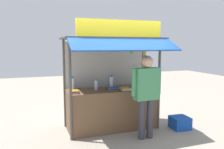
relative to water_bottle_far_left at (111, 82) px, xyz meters
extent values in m
plane|color=#9E9384|center=(-0.05, -0.18, -1.09)|extent=(20.00, 20.00, 0.00)
cube|color=brown|center=(-0.05, -0.18, -0.62)|extent=(2.08, 0.76, 0.95)
cylinder|color=#4C4742|center=(-1.09, -0.56, -0.04)|extent=(0.06, 0.06, 2.11)
cylinder|color=#4C4742|center=(0.99, -0.56, -0.04)|extent=(0.06, 0.06, 2.11)
cylinder|color=#4C4742|center=(-1.09, 0.30, -0.04)|extent=(0.06, 0.06, 2.11)
cylinder|color=#4C4742|center=(0.99, 0.30, -0.04)|extent=(0.06, 0.06, 2.11)
cube|color=#B7B2A8|center=(-0.05, 0.30, -0.06)|extent=(2.04, 0.04, 2.06)
cube|color=#3F3F44|center=(-0.05, -0.23, 1.03)|extent=(2.28, 1.06, 0.04)
cube|color=#194799|center=(-0.05, -1.01, 0.90)|extent=(2.24, 0.51, 0.26)
cube|color=yellow|center=(-0.05, -0.71, 1.23)|extent=(1.87, 0.04, 0.35)
cylinder|color=#59544C|center=(-0.05, -0.66, 0.93)|extent=(1.97, 0.02, 0.02)
cylinder|color=silver|center=(0.00, 0.00, -0.01)|extent=(0.09, 0.09, 0.27)
cylinder|color=blue|center=(0.00, 0.00, 0.15)|extent=(0.06, 0.06, 0.04)
cylinder|color=silver|center=(-0.43, -0.15, -0.03)|extent=(0.07, 0.07, 0.23)
cylinder|color=#198C33|center=(-0.43, -0.15, 0.10)|extent=(0.05, 0.05, 0.03)
cylinder|color=silver|center=(-0.93, 0.11, -0.01)|extent=(0.09, 0.09, 0.27)
cylinder|color=blue|center=(-0.93, 0.11, 0.14)|extent=(0.06, 0.06, 0.04)
cube|color=yellow|center=(0.20, -0.40, -0.14)|extent=(0.23, 0.25, 0.01)
cube|color=blue|center=(0.20, -0.40, -0.13)|extent=(0.23, 0.25, 0.01)
cube|color=white|center=(0.20, -0.40, -0.12)|extent=(0.24, 0.26, 0.01)
cube|color=white|center=(0.20, -0.41, -0.11)|extent=(0.25, 0.27, 0.01)
cube|color=black|center=(0.21, -0.40, -0.10)|extent=(0.23, 0.25, 0.01)
cube|color=white|center=(0.21, -0.40, -0.09)|extent=(0.24, 0.26, 0.01)
cube|color=orange|center=(0.20, -0.40, -0.08)|extent=(0.24, 0.26, 0.01)
cube|color=blue|center=(-0.09, -0.29, -0.14)|extent=(0.22, 0.28, 0.01)
cube|color=orange|center=(-0.08, -0.29, -0.13)|extent=(0.22, 0.27, 0.01)
cube|color=orange|center=(-0.08, -0.30, -0.12)|extent=(0.23, 0.29, 0.01)
cube|color=black|center=(-0.09, -0.28, -0.12)|extent=(0.22, 0.28, 0.01)
cube|color=black|center=(-0.08, -0.28, -0.11)|extent=(0.23, 0.28, 0.01)
cube|color=green|center=(-0.09, -0.30, -0.10)|extent=(0.22, 0.28, 0.01)
cube|color=blue|center=(-0.08, -0.30, -0.09)|extent=(0.21, 0.27, 0.01)
cube|color=purple|center=(0.79, -0.36, -0.14)|extent=(0.20, 0.26, 0.01)
cube|color=orange|center=(0.80, -0.36, -0.13)|extent=(0.19, 0.26, 0.01)
cube|color=purple|center=(0.80, -0.37, -0.12)|extent=(0.19, 0.26, 0.01)
cube|color=white|center=(0.78, -0.37, -0.12)|extent=(0.18, 0.25, 0.01)
cube|color=orange|center=(0.79, -0.36, -0.11)|extent=(0.20, 0.26, 0.01)
cube|color=green|center=(0.80, -0.37, -0.10)|extent=(0.19, 0.26, 0.01)
cube|color=orange|center=(0.80, -0.37, -0.09)|extent=(0.19, 0.25, 0.01)
cube|color=orange|center=(-0.96, -0.31, -0.14)|extent=(0.17, 0.22, 0.01)
cube|color=purple|center=(-0.96, -0.32, -0.13)|extent=(0.19, 0.24, 0.01)
cube|color=white|center=(-0.97, -0.32, -0.12)|extent=(0.19, 0.24, 0.01)
cube|color=black|center=(-0.96, -0.32, -0.11)|extent=(0.17, 0.23, 0.01)
cube|color=green|center=(-0.95, -0.31, -0.10)|extent=(0.17, 0.22, 0.01)
cube|color=orange|center=(-0.96, -0.31, -0.09)|extent=(0.17, 0.23, 0.01)
cylinder|color=#332D23|center=(0.22, -0.66, 0.89)|extent=(0.01, 0.01, 0.07)
cylinder|color=olive|center=(0.22, -0.66, 0.83)|extent=(0.04, 0.04, 0.04)
ellipsoid|color=#66A440|center=(0.24, -0.66, 0.75)|extent=(0.04, 0.07, 0.15)
ellipsoid|color=#66A440|center=(0.24, -0.64, 0.75)|extent=(0.07, 0.07, 0.16)
ellipsoid|color=#66A440|center=(0.23, -0.63, 0.75)|extent=(0.08, 0.05, 0.15)
ellipsoid|color=#66A440|center=(0.22, -0.64, 0.75)|extent=(0.08, 0.06, 0.15)
ellipsoid|color=#66A440|center=(0.21, -0.65, 0.75)|extent=(0.05, 0.08, 0.15)
ellipsoid|color=#66A440|center=(0.20, -0.66, 0.76)|extent=(0.05, 0.09, 0.15)
ellipsoid|color=#66A440|center=(0.22, -0.68, 0.75)|extent=(0.08, 0.06, 0.15)
ellipsoid|color=#66A440|center=(0.23, -0.68, 0.75)|extent=(0.09, 0.04, 0.15)
ellipsoid|color=#66A440|center=(0.24, -0.67, 0.75)|extent=(0.07, 0.08, 0.16)
cylinder|color=#332D23|center=(0.54, -0.66, 0.86)|extent=(0.01, 0.01, 0.12)
cylinder|color=olive|center=(0.54, -0.66, 0.78)|extent=(0.04, 0.04, 0.04)
ellipsoid|color=yellow|center=(0.56, -0.66, 0.71)|extent=(0.03, 0.07, 0.14)
ellipsoid|color=yellow|center=(0.56, -0.64, 0.71)|extent=(0.07, 0.06, 0.14)
ellipsoid|color=yellow|center=(0.53, -0.64, 0.71)|extent=(0.06, 0.05, 0.14)
ellipsoid|color=yellow|center=(0.53, -0.66, 0.71)|extent=(0.03, 0.06, 0.14)
ellipsoid|color=yellow|center=(0.54, -0.67, 0.71)|extent=(0.06, 0.04, 0.14)
ellipsoid|color=yellow|center=(0.55, -0.67, 0.71)|extent=(0.06, 0.05, 0.14)
cylinder|color=#383842|center=(0.32, -0.99, -0.67)|extent=(0.14, 0.14, 0.85)
cylinder|color=#383842|center=(0.52, -0.99, -0.67)|extent=(0.14, 0.14, 0.85)
cube|color=#3F8C59|center=(0.42, -0.99, 0.09)|extent=(0.51, 0.24, 0.67)
cylinder|color=#3F8C59|center=(0.14, -0.99, 0.14)|extent=(0.11, 0.11, 0.57)
cylinder|color=#3F8C59|center=(0.70, -0.99, 0.14)|extent=(0.11, 0.11, 0.57)
sphere|color=tan|center=(0.42, -0.99, 0.55)|extent=(0.25, 0.25, 0.25)
cube|color=#194CB2|center=(1.47, -0.76, -0.95)|extent=(0.43, 0.43, 0.29)
camera|label=1|loc=(-1.83, -5.16, 0.88)|focal=36.59mm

